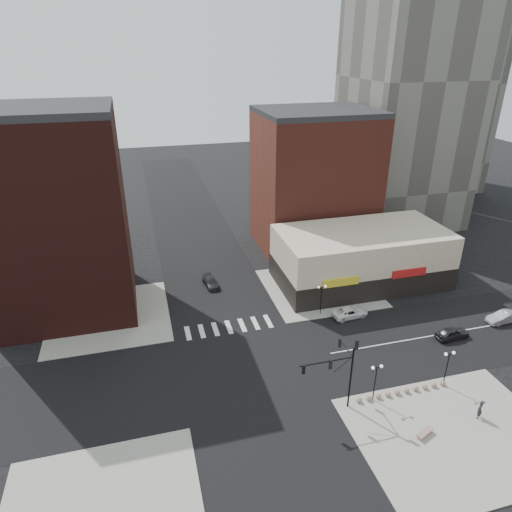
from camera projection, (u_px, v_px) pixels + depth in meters
name	position (u px, v px, depth m)	size (l,w,h in m)	color
ground	(245.00, 368.00, 49.54)	(240.00, 240.00, 0.00)	black
road_ew	(245.00, 368.00, 49.54)	(200.00, 14.00, 0.02)	black
road_ns	(245.00, 368.00, 49.54)	(14.00, 200.00, 0.02)	black
sidewalk_nw	(109.00, 316.00, 58.77)	(15.00, 15.00, 0.12)	gray
sidewalk_ne	(319.00, 288.00, 65.59)	(15.00, 15.00, 0.12)	gray
sidewalk_se	(455.00, 435.00, 41.06)	(18.00, 14.00, 0.12)	gray
building_nw	(58.00, 219.00, 55.89)	(16.00, 15.00, 25.00)	#371411
building_ne_midrise	(314.00, 183.00, 75.08)	(18.00, 15.00, 22.00)	maroon
building_ne_row	(361.00, 261.00, 66.17)	(24.20, 12.20, 8.00)	beige
traffic_signal	(341.00, 365.00, 42.29)	(5.59, 3.09, 7.77)	black
street_lamp_se_a	(376.00, 374.00, 43.74)	(1.22, 0.32, 4.16)	black
street_lamp_se_b	(448.00, 360.00, 45.62)	(1.22, 0.32, 4.16)	black
street_lamp_ne	(322.00, 292.00, 57.95)	(1.22, 0.32, 4.16)	black
bollard_row	(402.00, 391.00, 45.74)	(10.00, 0.55, 0.55)	gray
white_suv	(350.00, 312.00, 58.58)	(2.16, 4.68, 1.30)	white
dark_sedan_east	(452.00, 333.00, 54.30)	(1.68, 4.17, 1.42)	black
silver_sedan	(504.00, 317.00, 57.40)	(1.51, 4.34, 1.43)	gray
dark_sedan_north	(211.00, 282.00, 65.99)	(1.73, 4.26, 1.24)	black
pedestrian	(480.00, 410.00, 42.52)	(0.71, 0.46, 1.94)	#252328
stone_bench	(425.00, 433.00, 40.87)	(1.94, 1.23, 0.43)	gray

